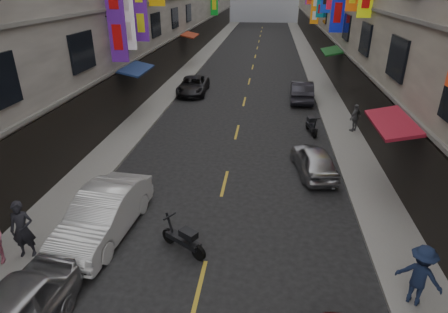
% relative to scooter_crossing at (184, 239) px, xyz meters
% --- Properties ---
extents(sidewalk_left, '(2.00, 90.00, 0.12)m').
position_rel_scooter_crossing_xyz_m(sidewalk_left, '(-5.25, 28.49, -0.38)').
color(sidewalk_left, slate).
rests_on(sidewalk_left, ground).
extents(sidewalk_right, '(2.00, 90.00, 0.12)m').
position_rel_scooter_crossing_xyz_m(sidewalk_right, '(6.75, 28.49, -0.38)').
color(sidewalk_right, slate).
rests_on(sidewalk_right, ground).
extents(street_awnings, '(13.99, 35.20, 0.41)m').
position_rel_scooter_crossing_xyz_m(street_awnings, '(-0.51, 12.49, 2.56)').
color(street_awnings, '#13491C').
rests_on(street_awnings, ground).
extents(lane_markings, '(0.12, 80.20, 0.01)m').
position_rel_scooter_crossing_xyz_m(lane_markings, '(0.75, 25.49, -0.44)').
color(lane_markings, gold).
rests_on(lane_markings, ground).
extents(scooter_crossing, '(1.58, 1.07, 1.14)m').
position_rel_scooter_crossing_xyz_m(scooter_crossing, '(0.00, 0.00, 0.00)').
color(scooter_crossing, black).
rests_on(scooter_crossing, ground).
extents(scooter_far_right, '(0.63, 1.79, 1.14)m').
position_rel_scooter_crossing_xyz_m(scooter_far_right, '(4.88, 10.81, 0.00)').
color(scooter_far_right, black).
rests_on(scooter_far_right, ground).
extents(car_left_mid, '(2.00, 4.80, 1.55)m').
position_rel_scooter_crossing_xyz_m(car_left_mid, '(-2.81, 0.59, 0.33)').
color(car_left_mid, silver).
rests_on(car_left_mid, ground).
extents(car_left_far, '(2.19, 4.51, 1.23)m').
position_rel_scooter_crossing_xyz_m(car_left_far, '(-3.25, 18.16, 0.18)').
color(car_left_far, black).
rests_on(car_left_far, ground).
extents(car_right_mid, '(2.03, 3.85, 1.25)m').
position_rel_scooter_crossing_xyz_m(car_right_mid, '(4.53, 5.90, 0.18)').
color(car_right_mid, '#A6A6AA').
rests_on(car_right_mid, ground).
extents(car_right_far, '(1.66, 4.38, 1.42)m').
position_rel_scooter_crossing_xyz_m(car_right_far, '(4.75, 17.20, 0.27)').
color(car_right_far, '#26252D').
rests_on(car_right_far, ground).
extents(pedestrian_lnear, '(0.80, 0.76, 1.86)m').
position_rel_scooter_crossing_xyz_m(pedestrian_lnear, '(-4.65, -0.87, 0.61)').
color(pedestrian_lnear, black).
rests_on(pedestrian_lnear, sidewalk_left).
extents(pedestrian_rnear, '(1.26, 1.08, 1.74)m').
position_rel_scooter_crossing_xyz_m(pedestrian_rnear, '(6.41, -1.42, 0.55)').
color(pedestrian_rnear, '#151F3A').
rests_on(pedestrian_rnear, sidewalk_right).
extents(pedestrian_rfar, '(1.01, 1.00, 1.55)m').
position_rel_scooter_crossing_xyz_m(pedestrian_rfar, '(7.25, 11.13, 0.45)').
color(pedestrian_rfar, '#5D5D5F').
rests_on(pedestrian_rfar, sidewalk_right).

